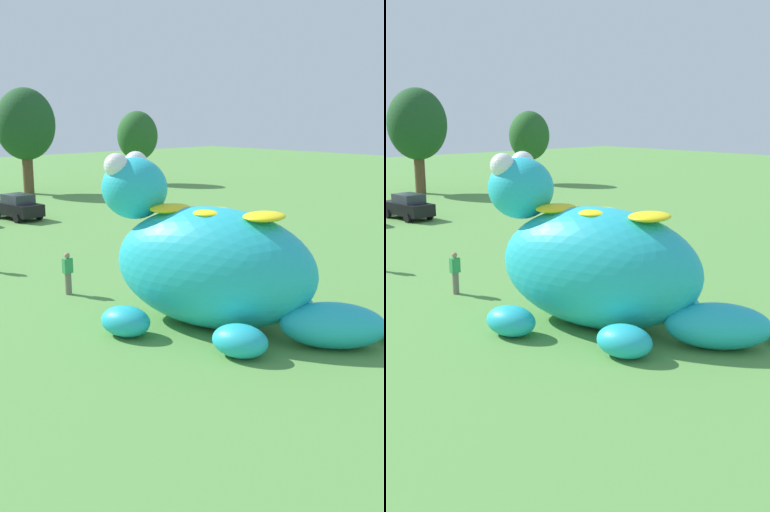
% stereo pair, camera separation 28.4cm
% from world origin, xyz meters
% --- Properties ---
extents(ground_plane, '(160.00, 160.00, 0.00)m').
position_xyz_m(ground_plane, '(0.00, 0.00, 0.00)').
color(ground_plane, '#568E42').
extents(giant_inflatable_creature, '(8.10, 10.32, 5.78)m').
position_xyz_m(giant_inflatable_creature, '(-0.47, 0.53, 2.11)').
color(giant_inflatable_creature, '#23B2C6').
rests_on(giant_inflatable_creature, ground).
extents(car_black, '(2.12, 4.19, 1.72)m').
position_xyz_m(car_black, '(5.31, 24.75, 0.86)').
color(car_black, black).
rests_on(car_black, ground).
extents(tree_centre_left, '(5.17, 5.17, 9.17)m').
position_xyz_m(tree_centre_left, '(12.67, 36.37, 6.00)').
color(tree_centre_left, brown).
rests_on(tree_centre_left, ground).
extents(tree_centre, '(4.05, 4.05, 7.20)m').
position_xyz_m(tree_centre, '(24.82, 36.02, 4.71)').
color(tree_centre, brown).
rests_on(tree_centre, ground).
extents(spectator_by_cars, '(0.38, 0.26, 1.71)m').
position_xyz_m(spectator_by_cars, '(-1.99, 7.13, 0.85)').
color(spectator_by_cars, '#726656').
rests_on(spectator_by_cars, ground).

